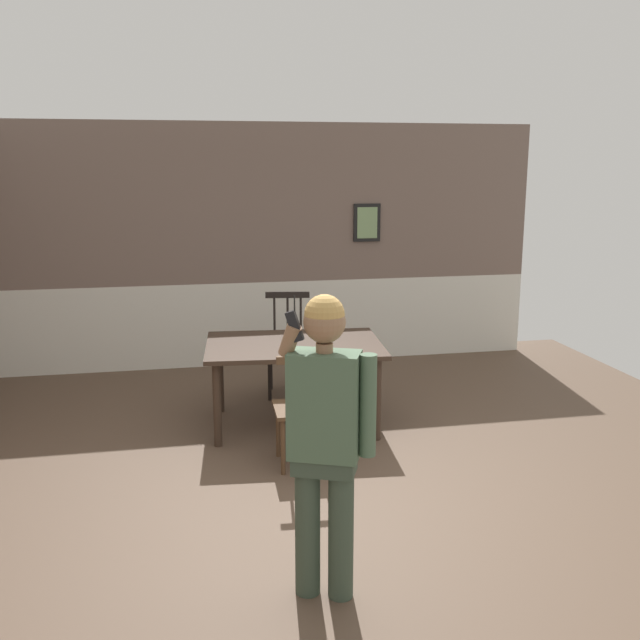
# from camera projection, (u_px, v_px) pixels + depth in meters

# --- Properties ---
(ground_plane) EXTENTS (8.06, 8.06, 0.00)m
(ground_plane) POSITION_uv_depth(u_px,v_px,m) (325.00, 495.00, 5.26)
(ground_plane) COLOR brown
(room_back_partition) EXTENTS (6.58, 0.17, 2.83)m
(room_back_partition) POSITION_uv_depth(u_px,v_px,m) (262.00, 251.00, 8.48)
(room_back_partition) COLOR #756056
(room_back_partition) RESTS_ON ground_plane
(dining_table) EXTENTS (1.66, 1.23, 0.78)m
(dining_table) POSITION_uv_depth(u_px,v_px,m) (294.00, 352.00, 6.53)
(dining_table) COLOR #38281E
(dining_table) RESTS_ON ground_plane
(chair_near_window) EXTENTS (0.53, 0.53, 1.05)m
(chair_near_window) POSITION_uv_depth(u_px,v_px,m) (288.00, 348.00, 7.49)
(chair_near_window) COLOR black
(chair_near_window) RESTS_ON ground_plane
(chair_by_doorway) EXTENTS (0.46, 0.46, 0.95)m
(chair_by_doorway) POSITION_uv_depth(u_px,v_px,m) (303.00, 409.00, 5.67)
(chair_by_doorway) COLOR #513823
(chair_by_doorway) RESTS_ON ground_plane
(person_figure) EXTENTS (0.51, 0.33, 1.71)m
(person_figure) POSITION_uv_depth(u_px,v_px,m) (326.00, 429.00, 3.85)
(person_figure) COLOR #3A493A
(person_figure) RESTS_ON ground_plane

